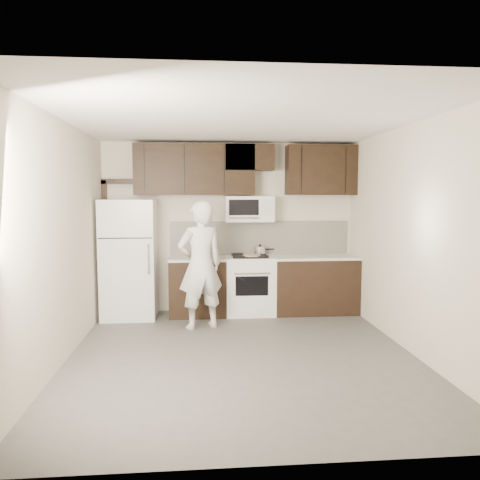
{
  "coord_description": "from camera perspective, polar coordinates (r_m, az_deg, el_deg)",
  "views": [
    {
      "loc": [
        -0.49,
        -5.28,
        1.85
      ],
      "look_at": [
        0.05,
        0.9,
        1.27
      ],
      "focal_mm": 35.0,
      "sensor_mm": 36.0,
      "label": 1
    }
  ],
  "objects": [
    {
      "name": "floor",
      "position": [
        5.62,
        0.26,
        -13.89
      ],
      "size": [
        4.5,
        4.5,
        0.0
      ],
      "primitive_type": "plane",
      "color": "#4E4C49",
      "rests_on": "ground"
    },
    {
      "name": "back_wall",
      "position": [
        7.56,
        -1.31,
        1.56
      ],
      "size": [
        4.0,
        0.0,
        4.0
      ],
      "primitive_type": "plane",
      "rotation": [
        1.57,
        0.0,
        0.0
      ],
      "color": "beige",
      "rests_on": "ground"
    },
    {
      "name": "ceiling",
      "position": [
        5.37,
        0.27,
        14.45
      ],
      "size": [
        4.5,
        4.5,
        0.0
      ],
      "primitive_type": "plane",
      "rotation": [
        3.14,
        0.0,
        0.0
      ],
      "color": "white",
      "rests_on": "back_wall"
    },
    {
      "name": "counter_run",
      "position": [
        7.44,
        3.52,
        -5.47
      ],
      "size": [
        2.95,
        0.64,
        0.91
      ],
      "color": "black",
      "rests_on": "floor"
    },
    {
      "name": "stove",
      "position": [
        7.39,
        1.19,
        -5.48
      ],
      "size": [
        0.76,
        0.66,
        0.94
      ],
      "color": "white",
      "rests_on": "floor"
    },
    {
      "name": "backsplash",
      "position": [
        7.61,
        2.45,
        0.3
      ],
      "size": [
        2.9,
        0.02,
        0.54
      ],
      "primitive_type": "cube",
      "color": "white",
      "rests_on": "counter_run"
    },
    {
      "name": "upper_cabinets",
      "position": [
        7.4,
        0.39,
        8.7
      ],
      "size": [
        3.48,
        0.35,
        0.78
      ],
      "color": "black",
      "rests_on": "back_wall"
    },
    {
      "name": "microwave",
      "position": [
        7.38,
        1.11,
        3.8
      ],
      "size": [
        0.76,
        0.42,
        0.4
      ],
      "color": "white",
      "rests_on": "upper_cabinets"
    },
    {
      "name": "refrigerator",
      "position": [
        7.31,
        -13.34,
        -2.26
      ],
      "size": [
        0.8,
        0.76,
        1.8
      ],
      "color": "white",
      "rests_on": "floor"
    },
    {
      "name": "door_trim",
      "position": [
        7.65,
        -15.79,
        0.64
      ],
      "size": [
        0.5,
        0.08,
        2.12
      ],
      "color": "black",
      "rests_on": "floor"
    },
    {
      "name": "saucepan",
      "position": [
        7.48,
        2.46,
        -1.3
      ],
      "size": [
        0.33,
        0.19,
        0.18
      ],
      "color": "silver",
      "rests_on": "stove"
    },
    {
      "name": "baking_tray",
      "position": [
        7.23,
        1.45,
        -2.03
      ],
      "size": [
        0.43,
        0.33,
        0.02
      ],
      "primitive_type": "cube",
      "rotation": [
        0.0,
        0.0,
        -0.05
      ],
      "color": "black",
      "rests_on": "counter_run"
    },
    {
      "name": "pizza",
      "position": [
        7.22,
        1.45,
        -1.87
      ],
      "size": [
        0.29,
        0.29,
        0.02
      ],
      "primitive_type": "cylinder",
      "rotation": [
        0.0,
        0.0,
        -0.05
      ],
      "color": "tan",
      "rests_on": "baking_tray"
    },
    {
      "name": "person",
      "position": [
        6.55,
        -4.86,
        -3.06
      ],
      "size": [
        0.76,
        0.64,
        1.79
      ],
      "primitive_type": "imported",
      "rotation": [
        0.0,
        0.0,
        3.51
      ],
      "color": "white",
      "rests_on": "floor"
    }
  ]
}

